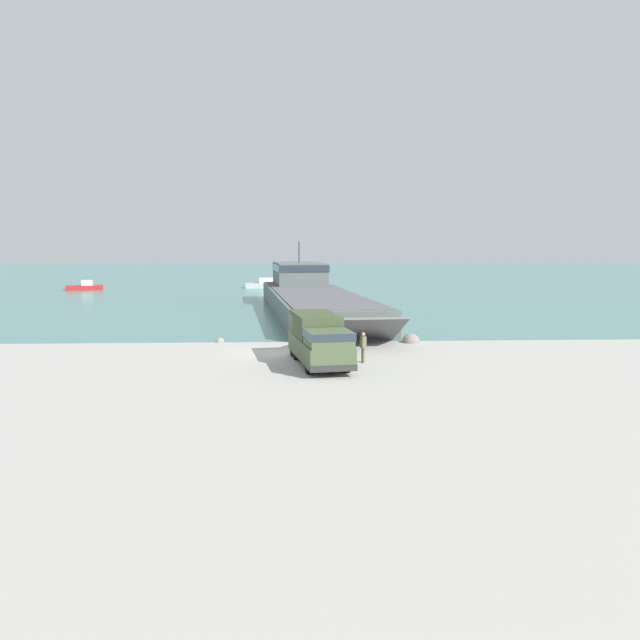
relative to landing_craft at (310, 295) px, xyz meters
The scene contains 10 objects.
ground_plane 24.97m from the landing_craft, 96.07° to the right, with size 240.00×240.00×0.00m, color #A8A59E.
water_surface 69.91m from the landing_craft, 92.16° to the left, with size 240.00×180.00×0.01m, color #477F7A.
landing_craft is the anchor object (origin of this frame).
military_truck 28.40m from the landing_craft, 90.66° to the right, with size 3.49×7.81×2.74m.
soldier_on_ramp 28.03m from the landing_craft, 85.52° to the right, with size 0.34×0.49×1.73m.
moored_boat_a 34.78m from the landing_craft, 98.54° to the left, with size 7.95×3.24×1.55m.
moored_boat_b 44.64m from the landing_craft, 136.35° to the left, with size 5.67×3.92×1.44m.
shoreline_rock_a 21.21m from the landing_craft, 108.59° to the right, with size 0.61×0.61×0.61m, color gray.
shoreline_rock_b 21.80m from the landing_craft, 73.15° to the right, with size 1.24×1.24×1.24m, color gray.
shoreline_rock_c 20.03m from the landing_craft, 76.01° to the right, with size 1.00×1.00×1.00m, color gray.
Camera 1 is at (0.78, -37.73, 6.62)m, focal length 35.00 mm.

